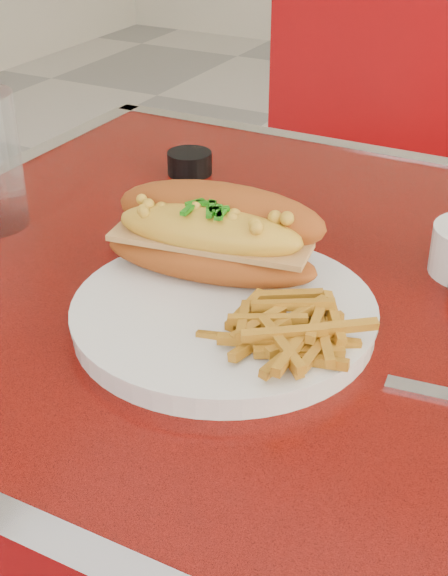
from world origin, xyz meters
The scene contains 6 objects.
diner_table centered at (0.00, 0.00, 0.61)m, with size 1.23×0.83×0.77m.
dinner_plate centered at (-0.15, -0.11, 0.78)m, with size 0.31×0.31×0.02m.
mac_hoagie centered at (-0.19, -0.06, 0.83)m, with size 0.23×0.14×0.10m.
fries_pile centered at (-0.08, -0.13, 0.81)m, with size 0.11×0.10×0.03m, color orange, non-canonical shape.
fork centered at (-0.10, -0.06, 0.79)m, with size 0.08×0.12×0.00m.
sauce_cup_left centered at (-0.37, 0.20, 0.79)m, with size 0.07×0.07×0.03m.
Camera 1 is at (0.15, -0.68, 1.18)m, focal length 50.00 mm.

